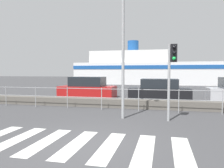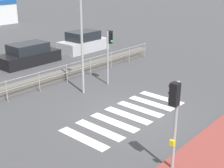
{
  "view_description": "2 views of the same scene",
  "coord_description": "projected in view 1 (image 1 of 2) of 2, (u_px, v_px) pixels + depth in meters",
  "views": [
    {
      "loc": [
        2.09,
        -5.35,
        1.92
      ],
      "look_at": [
        0.37,
        2.0,
        1.5
      ],
      "focal_mm": 35.0,
      "sensor_mm": 36.0,
      "label": 1
    },
    {
      "loc": [
        -9.91,
        -7.67,
        5.89
      ],
      "look_at": [
        -0.04,
        1.0,
        1.2
      ],
      "focal_mm": 50.0,
      "sensor_mm": 36.0,
      "label": 2
    }
  ],
  "objects": [
    {
      "name": "ground_plane",
      "position": [
        81.0,
        144.0,
        5.78
      ],
      "size": [
        160.0,
        160.0,
        0.0
      ],
      "primitive_type": "plane",
      "color": "#424244"
    },
    {
      "name": "crosswalk",
      "position": [
        77.0,
        144.0,
        5.81
      ],
      "size": [
        5.85,
        2.4,
        0.01
      ],
      "color": "silver",
      "rests_on": "ground_plane"
    },
    {
      "name": "seawall",
      "position": [
        123.0,
        103.0,
        11.71
      ],
      "size": [
        18.78,
        0.55,
        0.45
      ],
      "color": "#605B54",
      "rests_on": "ground_plane"
    },
    {
      "name": "harbor_fence",
      "position": [
        120.0,
        96.0,
        10.83
      ],
      "size": [
        16.94,
        0.04,
        1.12
      ],
      "color": "#9EA0A3",
      "rests_on": "ground_plane"
    },
    {
      "name": "traffic_light_far",
      "position": [
        172.0,
        65.0,
        8.38
      ],
      "size": [
        0.34,
        0.32,
        2.98
      ],
      "color": "#9EA0A3",
      "rests_on": "ground_plane"
    },
    {
      "name": "streetlamp",
      "position": [
        122.0,
        22.0,
        8.55
      ],
      "size": [
        0.32,
        1.36,
        6.27
      ],
      "color": "#9EA0A3",
      "rests_on": "ground_plane"
    },
    {
      "name": "ferry_boat",
      "position": [
        147.0,
        70.0,
        35.72
      ],
      "size": [
        23.54,
        7.77,
        7.04
      ],
      "color": "white",
      "rests_on": "ground_plane"
    },
    {
      "name": "parked_car_red",
      "position": [
        88.0,
        89.0,
        16.45
      ],
      "size": [
        4.16,
        1.87,
        1.55
      ],
      "color": "#B21919",
      "rests_on": "ground_plane"
    },
    {
      "name": "parked_car_black",
      "position": [
        159.0,
        91.0,
        15.24
      ],
      "size": [
        4.17,
        1.83,
        1.44
      ],
      "color": "black",
      "rests_on": "ground_plane"
    }
  ]
}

